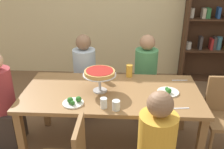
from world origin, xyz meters
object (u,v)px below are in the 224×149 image
Objects in this scene: cutlery_knife_near at (180,108)px; water_glass_clear_far at (116,105)px; diner_head_west at (3,107)px; beer_glass_amber_short at (104,75)px; deep_dish_pizza_stand at (100,74)px; salad_plate_far_diner at (74,102)px; cutlery_fork_near at (180,80)px; dining_table at (112,98)px; diner_far_right at (145,81)px; bookshelf at (218,19)px; beer_glass_amber_tall at (129,71)px; diner_far_left at (85,81)px; chair_head_east at (223,113)px; salad_plate_near_diner at (168,91)px; water_glass_clear_near at (104,103)px.

water_glass_clear_far is at bearing 179.18° from cutlery_knife_near.
diner_head_west reaches higher than beer_glass_amber_short.
deep_dish_pizza_stand reaches higher than water_glass_clear_far.
salad_plate_far_diner is 1.27m from cutlery_fork_near.
dining_table is 1.63× the size of diner_far_right.
diner_head_west is at bearing -145.99° from bookshelf.
diner_head_west reaches higher than dining_table.
beer_glass_amber_tall reaches higher than cutlery_knife_near.
diner_far_left is 7.66× the size of beer_glass_amber_tall.
diner_far_left is 1.77m from chair_head_east.
diner_far_right is 12.02× the size of water_glass_clear_far.
cutlery_knife_near is (-0.12, -0.61, 0.00)m from cutlery_fork_near.
dining_table is at bearing -28.59° from diner_far_right.
cutlery_knife_near is at bearing 5.03° from water_glass_clear_far.
deep_dish_pizza_stand is (0.28, -0.73, 0.45)m from diner_far_left.
beer_glass_amber_short is at bearing -1.35° from cutlery_fork_near.
diner_far_left is at bearing 143.82° from salad_plate_near_diner.
salad_plate_near_diner is at bearing -0.09° from dining_table.
beer_glass_amber_tall reaches higher than dining_table.
chair_head_east reaches higher than cutlery_fork_near.
water_glass_clear_near is at bearing -153.09° from salad_plate_near_diner.
diner_head_west is at bearing 178.79° from dining_table.
water_glass_clear_near reaches higher than water_glass_clear_far.
water_glass_clear_near is 0.12m from water_glass_clear_far.
diner_far_right reaches higher than beer_glass_amber_tall.
water_glass_clear_near reaches higher than cutlery_knife_near.
diner_head_west is 1.10m from diner_far_left.
diner_head_west is 1.83m from diner_far_right.
dining_table is 19.62× the size of water_glass_clear_far.
beer_glass_amber_short is at bearing 159.41° from salad_plate_near_diner.
chair_head_east is 4.83× the size of cutlery_fork_near.
cutlery_knife_near is (0.66, -0.31, 0.09)m from dining_table.
chair_head_east is at bearing 1.72° from deep_dish_pizza_stand.
chair_head_east is 5.80× the size of beer_glass_amber_tall.
salad_plate_near_diner is 1.10× the size of salad_plate_far_diner.
diner_far_left is at bearing -87.04° from diner_far_right.
cutlery_knife_near is (0.78, -0.31, -0.20)m from deep_dish_pizza_stand.
water_glass_clear_far is 0.60m from cutlery_knife_near.
diner_far_left is at bearing 111.14° from deep_dish_pizza_stand.
bookshelf reaches higher than chair_head_east.
diner_head_west is at bearing 178.78° from deep_dish_pizza_stand.
salad_plate_near_diner reaches higher than dining_table.
water_glass_clear_near is at bearing -16.69° from diner_head_west.
cutlery_fork_near is (0.90, 0.30, -0.20)m from deep_dish_pizza_stand.
cutlery_fork_near is at bearing 37.37° from water_glass_clear_near.
chair_head_east is (1.23, 0.04, -0.17)m from dining_table.
diner_head_west is 6.39× the size of cutlery_fork_near.
diner_head_west is at bearing -168.41° from beer_glass_amber_short.
diner_far_left is 12.02× the size of water_glass_clear_far.
chair_head_east reaches higher than salad_plate_far_diner.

